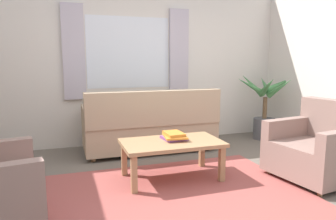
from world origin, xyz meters
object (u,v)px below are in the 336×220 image
Objects in this scene: coffee_table at (172,146)px; potted_plant at (265,110)px; book_stack_on_table at (174,136)px; armchair_right at (318,148)px; couch at (150,127)px.

potted_plant reaches higher than coffee_table.
potted_plant is at bearing 30.49° from coffee_table.
potted_plant is at bearing 29.70° from book_stack_on_table.
potted_plant is (2.12, 1.25, 0.12)m from coffee_table.
armchair_right is 2.72× the size of book_stack_on_table.
couch is 2.00× the size of armchair_right.
armchair_right is at bearing 132.15° from couch.
potted_plant reaches higher than armchair_right.
couch is 1.55× the size of potted_plant.
couch reaches higher than coffee_table.
potted_plant is (0.55, 1.75, 0.15)m from armchair_right.
armchair_right is 0.77× the size of potted_plant.
coffee_table is (-0.07, -1.15, 0.01)m from couch.
coffee_table is (-1.57, 0.50, 0.03)m from armchair_right.
potted_plant is at bearing -177.32° from couch.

